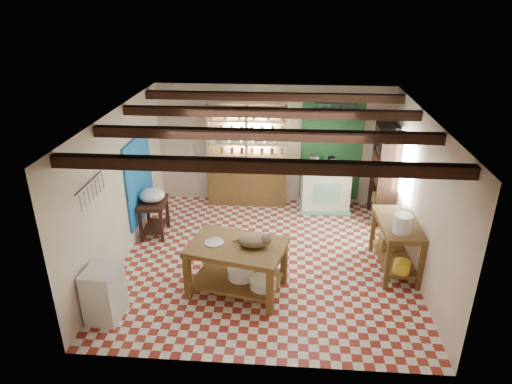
# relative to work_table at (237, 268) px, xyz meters

# --- Properties ---
(floor) EXTENTS (5.00, 5.00, 0.02)m
(floor) POSITION_rel_work_table_xyz_m (0.40, 0.93, -0.42)
(floor) COLOR maroon
(floor) RESTS_ON ground
(ceiling) EXTENTS (5.00, 5.00, 0.02)m
(ceiling) POSITION_rel_work_table_xyz_m (0.40, 0.93, 2.19)
(ceiling) COLOR #414145
(ceiling) RESTS_ON wall_back
(wall_back) EXTENTS (5.00, 0.04, 2.60)m
(wall_back) POSITION_rel_work_table_xyz_m (0.40, 3.43, 0.89)
(wall_back) COLOR beige
(wall_back) RESTS_ON floor
(wall_front) EXTENTS (5.00, 0.04, 2.60)m
(wall_front) POSITION_rel_work_table_xyz_m (0.40, -1.57, 0.89)
(wall_front) COLOR beige
(wall_front) RESTS_ON floor
(wall_left) EXTENTS (0.04, 5.00, 2.60)m
(wall_left) POSITION_rel_work_table_xyz_m (-2.10, 0.93, 0.89)
(wall_left) COLOR beige
(wall_left) RESTS_ON floor
(wall_right) EXTENTS (0.04, 5.00, 2.60)m
(wall_right) POSITION_rel_work_table_xyz_m (2.90, 0.93, 0.89)
(wall_right) COLOR beige
(wall_right) RESTS_ON floor
(ceiling_beams) EXTENTS (5.00, 3.80, 0.15)m
(ceiling_beams) POSITION_rel_work_table_xyz_m (0.40, 0.93, 2.07)
(ceiling_beams) COLOR #341B12
(ceiling_beams) RESTS_ON ceiling
(blue_wall_patch) EXTENTS (0.04, 1.40, 1.60)m
(blue_wall_patch) POSITION_rel_work_table_xyz_m (-2.07, 1.83, 0.69)
(blue_wall_patch) COLOR #1662AC
(blue_wall_patch) RESTS_ON wall_left
(green_wall_patch) EXTENTS (1.30, 0.04, 2.30)m
(green_wall_patch) POSITION_rel_work_table_xyz_m (1.65, 3.40, 0.84)
(green_wall_patch) COLOR #215327
(green_wall_patch) RESTS_ON wall_back
(window_back) EXTENTS (0.90, 0.02, 0.80)m
(window_back) POSITION_rel_work_table_xyz_m (-0.10, 3.41, 1.29)
(window_back) COLOR silver
(window_back) RESTS_ON wall_back
(window_right) EXTENTS (0.02, 1.30, 1.20)m
(window_right) POSITION_rel_work_table_xyz_m (2.88, 1.93, 0.99)
(window_right) COLOR silver
(window_right) RESTS_ON wall_right
(utensil_rail) EXTENTS (0.06, 0.90, 0.28)m
(utensil_rail) POSITION_rel_work_table_xyz_m (-2.04, -0.27, 1.37)
(utensil_rail) COLOR black
(utensil_rail) RESTS_ON wall_left
(pot_rack) EXTENTS (0.86, 0.12, 0.36)m
(pot_rack) POSITION_rel_work_table_xyz_m (1.65, 2.98, 1.77)
(pot_rack) COLOR black
(pot_rack) RESTS_ON ceiling
(shelving_unit) EXTENTS (1.70, 0.34, 2.20)m
(shelving_unit) POSITION_rel_work_table_xyz_m (-0.15, 3.24, 0.69)
(shelving_unit) COLOR tan
(shelving_unit) RESTS_ON floor
(tall_rack) EXTENTS (0.40, 0.86, 2.00)m
(tall_rack) POSITION_rel_work_table_xyz_m (2.68, 2.73, 0.59)
(tall_rack) COLOR #341B12
(tall_rack) RESTS_ON floor
(work_table) EXTENTS (1.63, 1.27, 0.82)m
(work_table) POSITION_rel_work_table_xyz_m (0.00, 0.00, 0.00)
(work_table) COLOR brown
(work_table) RESTS_ON floor
(stove) EXTENTS (1.06, 0.74, 1.00)m
(stove) POSITION_rel_work_table_xyz_m (1.54, 3.08, 0.09)
(stove) COLOR #EEE9CE
(stove) RESTS_ON floor
(prep_table) EXTENTS (0.53, 0.74, 0.71)m
(prep_table) POSITION_rel_work_table_xyz_m (-1.80, 1.67, -0.05)
(prep_table) COLOR #341B12
(prep_table) RESTS_ON floor
(white_cabinet) EXTENTS (0.49, 0.58, 0.81)m
(white_cabinet) POSITION_rel_work_table_xyz_m (-1.82, -0.80, -0.01)
(white_cabinet) COLOR silver
(white_cabinet) RESTS_ON floor
(right_counter) EXTENTS (0.69, 1.30, 0.91)m
(right_counter) POSITION_rel_work_table_xyz_m (2.58, 0.79, 0.05)
(right_counter) COLOR brown
(right_counter) RESTS_ON floor
(cat) EXTENTS (0.48, 0.37, 0.21)m
(cat) POSITION_rel_work_table_xyz_m (0.25, -0.01, 0.51)
(cat) COLOR #8D7252
(cat) RESTS_ON work_table
(steel_tray) EXTENTS (0.36, 0.36, 0.02)m
(steel_tray) POSITION_rel_work_table_xyz_m (-0.35, 0.03, 0.42)
(steel_tray) COLOR #AEADB5
(steel_tray) RESTS_ON work_table
(basin_large) EXTENTS (0.53, 0.53, 0.15)m
(basin_large) POSITION_rel_work_table_xyz_m (0.06, 0.04, -0.12)
(basin_large) COLOR silver
(basin_large) RESTS_ON work_table
(basin_small) EXTENTS (0.48, 0.48, 0.14)m
(basin_small) POSITION_rel_work_table_xyz_m (0.42, -0.20, -0.12)
(basin_small) COLOR silver
(basin_small) RESTS_ON work_table
(kettle_left) EXTENTS (0.20, 0.20, 0.22)m
(kettle_left) POSITION_rel_work_table_xyz_m (1.29, 3.07, 0.70)
(kettle_left) COLOR #AEADB5
(kettle_left) RESTS_ON stove
(kettle_right) EXTENTS (0.16, 0.16, 0.19)m
(kettle_right) POSITION_rel_work_table_xyz_m (1.64, 3.09, 0.68)
(kettle_right) COLOR black
(kettle_right) RESTS_ON stove
(enamel_bowl) EXTENTS (0.51, 0.51, 0.24)m
(enamel_bowl) POSITION_rel_work_table_xyz_m (-1.80, 1.67, 0.42)
(enamel_bowl) COLOR silver
(enamel_bowl) RESTS_ON prep_table
(white_bucket) EXTENTS (0.31, 0.31, 0.29)m
(white_bucket) POSITION_rel_work_table_xyz_m (2.55, 0.44, 0.65)
(white_bucket) COLOR silver
(white_bucket) RESTS_ON right_counter
(wicker_basket) EXTENTS (0.38, 0.31, 0.26)m
(wicker_basket) POSITION_rel_work_table_xyz_m (2.57, 1.09, -0.04)
(wicker_basket) COLOR olive
(wicker_basket) RESTS_ON right_counter
(yellow_tub) EXTENTS (0.28, 0.28, 0.19)m
(yellow_tub) POSITION_rel_work_table_xyz_m (2.60, 0.34, -0.07)
(yellow_tub) COLOR yellow
(yellow_tub) RESTS_ON right_counter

